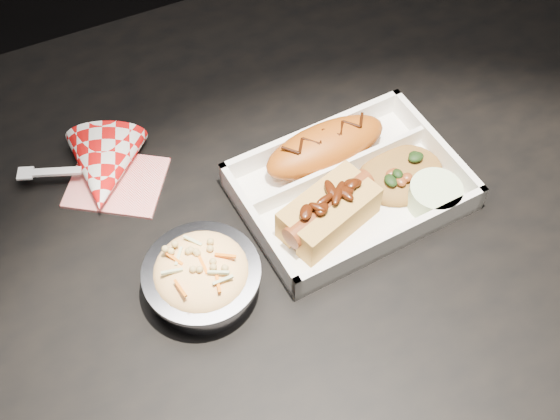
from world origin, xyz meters
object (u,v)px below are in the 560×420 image
object	(u,v)px
fried_pastry	(326,147)
food_tray	(349,190)
hotdog	(329,210)
foil_coleslaw_cup	(202,275)
napkin_fork	(104,171)
dining_table	(292,244)

from	to	relation	value
fried_pastry	food_tray	bearing A→B (deg)	-86.51
hotdog	foil_coleslaw_cup	distance (m)	0.16
fried_pastry	foil_coleslaw_cup	xyz separation A→B (m)	(-0.20, -0.10, -0.00)
fried_pastry	hotdog	xyz separation A→B (m)	(-0.04, -0.08, 0.00)
food_tray	hotdog	world-z (taller)	hotdog
food_tray	napkin_fork	distance (m)	0.29
hotdog	foil_coleslaw_cup	world-z (taller)	hotdog
napkin_fork	foil_coleslaw_cup	bearing A→B (deg)	-53.40
fried_pastry	foil_coleslaw_cup	bearing A→B (deg)	-153.42
food_tray	napkin_fork	xyz separation A→B (m)	(-0.25, 0.14, 0.01)
dining_table	napkin_fork	bearing A→B (deg)	146.18
food_tray	fried_pastry	world-z (taller)	fried_pastry
food_tray	foil_coleslaw_cup	distance (m)	0.21
food_tray	fried_pastry	distance (m)	0.06
foil_coleslaw_cup	napkin_fork	distance (m)	0.19
fried_pastry	hotdog	world-z (taller)	hotdog
dining_table	napkin_fork	distance (m)	0.25
hotdog	napkin_fork	bearing A→B (deg)	122.37
food_tray	hotdog	xyz separation A→B (m)	(-0.04, -0.03, 0.02)
dining_table	napkin_fork	size ratio (longest dim) A/B	6.81
food_tray	fried_pastry	xyz separation A→B (m)	(-0.00, 0.06, 0.02)
hotdog	napkin_fork	distance (m)	0.27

